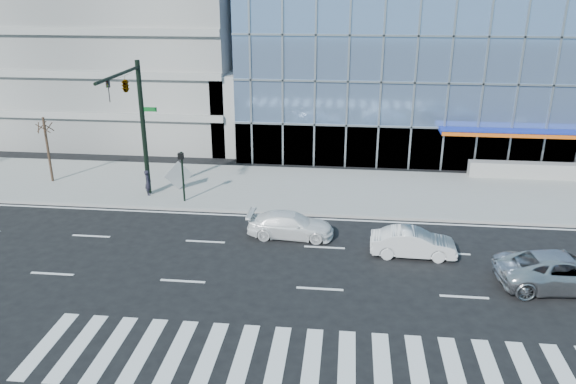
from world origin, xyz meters
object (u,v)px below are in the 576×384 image
pedestrian (148,183)px  tilted_panel (179,175)px  white_sedan (413,243)px  traffic_signal (131,100)px  street_tree_near (44,126)px  ped_signal_post (182,169)px  silver_suv (562,271)px  white_suv (291,225)px

pedestrian → tilted_panel: size_ratio=1.19×
white_sedan → traffic_signal: bearing=73.2°
tilted_panel → street_tree_near: bearing=142.4°
street_tree_near → white_sedan: bearing=-19.6°
traffic_signal → white_sedan: (15.20, -4.97, -5.50)m
tilted_panel → ped_signal_post: bearing=-99.1°
ped_signal_post → street_tree_near: (-9.50, 2.56, 1.64)m
traffic_signal → silver_suv: 23.06m
silver_suv → tilted_panel: size_ratio=4.23×
white_suv → tilted_panel: (-7.57, 5.75, 0.43)m
street_tree_near → silver_suv: bearing=-19.9°
white_suv → white_sedan: (6.00, -1.50, 0.02)m
street_tree_near → white_suv: street_tree_near is taller
white_suv → white_sedan: white_sedan is taller
pedestrian → tilted_panel: tilted_panel is taller
street_tree_near → white_suv: bearing=-21.5°
silver_suv → white_sedan: bearing=64.0°
street_tree_near → white_sedan: (22.20, -7.90, -3.12)m
white_suv → pedestrian: pedestrian is taller
traffic_signal → pedestrian: bearing=87.0°
pedestrian → ped_signal_post: bearing=-125.6°
ped_signal_post → tilted_panel: (-0.86, 1.91, -1.07)m
white_sedan → silver_suv: bearing=-110.0°
white_suv → white_sedan: size_ratio=1.10×
silver_suv → traffic_signal: bearing=66.2°
ped_signal_post → tilted_panel: ped_signal_post is taller
street_tree_near → traffic_signal: bearing=-22.7°
ped_signal_post → pedestrian: size_ratio=1.94×
ped_signal_post → tilted_panel: bearing=114.2°
ped_signal_post → tilted_panel: size_ratio=2.31×
ped_signal_post → white_sedan: ped_signal_post is taller
pedestrian → tilted_panel: bearing=-72.1°
silver_suv → tilted_panel: tilted_panel is taller
ped_signal_post → white_suv: (6.70, -3.84, -1.50)m
traffic_signal → white_sedan: bearing=-18.1°
white_suv → tilted_panel: 9.51m
traffic_signal → street_tree_near: size_ratio=1.89×
street_tree_near → white_sedan: size_ratio=1.06×
traffic_signal → street_tree_near: traffic_signal is taller
street_tree_near → white_suv: 17.70m
pedestrian → traffic_signal: bearing=160.1°
street_tree_near → white_suv: (16.20, -6.40, -3.14)m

